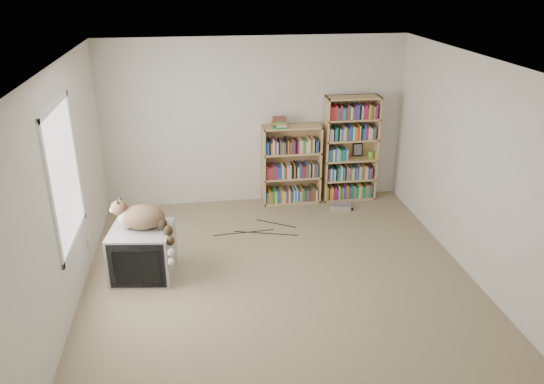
{
  "coord_description": "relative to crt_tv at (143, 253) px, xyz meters",
  "views": [
    {
      "loc": [
        -0.85,
        -5.14,
        3.37
      ],
      "look_at": [
        0.04,
        1.0,
        0.74
      ],
      "focal_mm": 35.0,
      "sensor_mm": 36.0,
      "label": 1
    }
  ],
  "objects": [
    {
      "name": "crt_tv",
      "position": [
        0.0,
        0.0,
        0.0
      ],
      "size": [
        0.77,
        0.71,
        0.6
      ],
      "rotation": [
        0.0,
        0.0,
        -0.13
      ],
      "color": "#97979A",
      "rests_on": "floor"
    },
    {
      "name": "book_stack",
      "position": [
        1.92,
        1.86,
        0.98
      ],
      "size": [
        0.2,
        0.26,
        0.14
      ],
      "primitive_type": "cube",
      "color": "red",
      "rests_on": "bookcase_short"
    },
    {
      "name": "floor_cables",
      "position": [
        1.42,
        1.04,
        -0.3
      ],
      "size": [
        1.2,
        0.7,
        0.01
      ],
      "primitive_type": null,
      "color": "black",
      "rests_on": "floor"
    },
    {
      "name": "dvd_player",
      "position": [
        2.8,
        1.51,
        -0.26
      ],
      "size": [
        0.37,
        0.31,
        0.07
      ],
      "primitive_type": "cube",
      "rotation": [
        0.0,
        0.0,
        -0.26
      ],
      "color": "silver",
      "rests_on": "floor"
    },
    {
      "name": "wall_outlet",
      "position": [
        -0.67,
        0.34,
        0.02
      ],
      "size": [
        0.01,
        0.08,
        0.13
      ],
      "primitive_type": "cube",
      "color": "silver",
      "rests_on": "wall_left"
    },
    {
      "name": "framed_print",
      "position": [
        3.16,
        1.99,
        0.47
      ],
      "size": [
        0.15,
        0.05,
        0.2
      ],
      "primitive_type": "cube",
      "rotation": [
        -0.17,
        0.0,
        0.0
      ],
      "color": "black",
      "rests_on": "bookcase_tall"
    },
    {
      "name": "wall_front",
      "position": [
        1.57,
        -2.95,
        0.95
      ],
      "size": [
        4.5,
        0.02,
        2.5
      ],
      "primitive_type": "cube",
      "color": "beige",
      "rests_on": "floor"
    },
    {
      "name": "bookcase_short",
      "position": [
        2.1,
        1.91,
        0.25
      ],
      "size": [
        0.88,
        0.3,
        1.21
      ],
      "color": "tan",
      "rests_on": "floor"
    },
    {
      "name": "wall_left",
      "position": [
        -0.68,
        -0.45,
        0.95
      ],
      "size": [
        0.02,
        5.0,
        2.5
      ],
      "primitive_type": "cube",
      "color": "beige",
      "rests_on": "floor"
    },
    {
      "name": "floor",
      "position": [
        1.57,
        -0.45,
        -0.3
      ],
      "size": [
        4.5,
        5.0,
        0.01
      ],
      "primitive_type": "cube",
      "color": "gray",
      "rests_on": "ground"
    },
    {
      "name": "ceiling",
      "position": [
        1.57,
        -0.45,
        2.2
      ],
      "size": [
        4.5,
        5.0,
        0.02
      ],
      "primitive_type": "cube",
      "color": "white",
      "rests_on": "wall_back"
    },
    {
      "name": "wall_right",
      "position": [
        3.82,
        -0.45,
        0.95
      ],
      "size": [
        0.02,
        5.0,
        2.5
      ],
      "primitive_type": "cube",
      "color": "beige",
      "rests_on": "floor"
    },
    {
      "name": "window",
      "position": [
        -0.67,
        -0.25,
        1.1
      ],
      "size": [
        0.02,
        1.22,
        1.52
      ],
      "primitive_type": "cube",
      "color": "white",
      "rests_on": "wall_left"
    },
    {
      "name": "bookcase_tall",
      "position": [
        3.02,
        1.9,
        0.48
      ],
      "size": [
        0.81,
        0.3,
        1.63
      ],
      "color": "tan",
      "rests_on": "floor"
    },
    {
      "name": "cat",
      "position": [
        0.08,
        -0.02,
        0.41
      ],
      "size": [
        0.75,
        0.64,
        0.62
      ],
      "rotation": [
        0.0,
        0.0,
        -0.13
      ],
      "color": "#331F15",
      "rests_on": "crt_tv"
    },
    {
      "name": "wall_back",
      "position": [
        1.57,
        2.05,
        0.95
      ],
      "size": [
        4.5,
        0.02,
        2.5
      ],
      "primitive_type": "cube",
      "color": "beige",
      "rests_on": "floor"
    },
    {
      "name": "green_mug",
      "position": [
        3.35,
        1.89,
        0.41
      ],
      "size": [
        0.09,
        0.09,
        0.1
      ],
      "primitive_type": "cylinder",
      "color": "#67B634",
      "rests_on": "bookcase_tall"
    }
  ]
}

